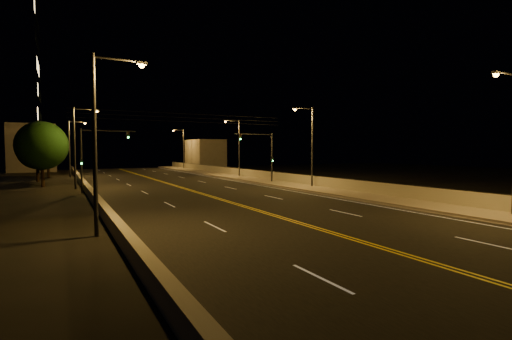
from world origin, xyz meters
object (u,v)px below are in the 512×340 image
streetlight_2 (237,144)px  tree_0 (42,146)px  streetlight_5 (77,142)px  tree_1 (37,151)px  streetlight_1 (310,142)px  traffic_signal_left (93,152)px  traffic_signal_right (265,152)px  streetlight_3 (182,146)px  streetlight_4 (101,131)px  tree_2 (48,145)px  streetlight_6 (72,144)px

streetlight_2 → tree_0: streetlight_2 is taller
streetlight_5 → tree_1: (-4.18, 11.81, -0.96)m
streetlight_1 → traffic_signal_left: (-20.31, 6.96, -1.08)m
traffic_signal_right → streetlight_3: bearing=87.7°
traffic_signal_left → tree_0: bearing=117.7°
streetlight_4 → tree_1: streetlight_4 is taller
streetlight_1 → tree_0: size_ratio=1.17×
tree_2 → traffic_signal_left: bearing=-80.0°
streetlight_5 → traffic_signal_left: bearing=-76.2°
streetlight_4 → streetlight_1: bearing=30.7°
tree_0 → tree_2: tree_2 is taller
tree_2 → tree_0: bearing=-90.8°
streetlight_2 → traffic_signal_right: 10.95m
traffic_signal_right → streetlight_1: bearing=-77.8°
streetlight_3 → streetlight_4: 61.63m
streetlight_3 → streetlight_5: size_ratio=1.00×
streetlight_1 → tree_1: bearing=137.8°
streetlight_6 → tree_2: streetlight_6 is taller
streetlight_3 → traffic_signal_right: (-1.50, -38.13, -1.08)m
streetlight_6 → tree_0: bearing=-102.2°
streetlight_6 → traffic_signal_left: (1.10, -24.13, -1.08)m
streetlight_1 → traffic_signal_left: 21.49m
traffic_signal_right → traffic_signal_left: size_ratio=1.00×
streetlight_2 → streetlight_5: size_ratio=1.00×
streetlight_3 → streetlight_6: same height
streetlight_1 → tree_0: streetlight_1 is taller
streetlight_5 → traffic_signal_left: (1.10, -4.47, -1.08)m
streetlight_4 → tree_1: (-4.18, 35.94, -0.96)m
traffic_signal_right → tree_2: 33.44m
streetlight_5 → tree_1: 12.56m
streetlight_4 → streetlight_5: bearing=90.0°
streetlight_4 → streetlight_6: size_ratio=1.00×
streetlight_2 → tree_2: 27.98m
tree_1 → streetlight_3: bearing=40.5°
streetlight_4 → traffic_signal_right: (19.91, 19.66, -1.08)m
streetlight_5 → traffic_signal_left: 4.73m
tree_0 → tree_1: bearing=96.0°
streetlight_5 → tree_1: bearing=109.5°
tree_0 → tree_1: 7.84m
streetlight_5 → streetlight_6: same height
streetlight_4 → streetlight_5: 24.14m
streetlight_1 → streetlight_3: size_ratio=1.00×
streetlight_2 → streetlight_5: bearing=-163.5°
streetlight_5 → traffic_signal_right: bearing=-12.7°
streetlight_3 → tree_1: bearing=-139.5°
streetlight_6 → traffic_signal_right: size_ratio=1.39×
streetlight_5 → traffic_signal_right: (19.91, -4.47, -1.08)m
streetlight_3 → tree_2: streetlight_3 is taller
streetlight_3 → streetlight_1: bearing=-90.0°
streetlight_2 → streetlight_5: (-21.41, -6.32, 0.00)m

